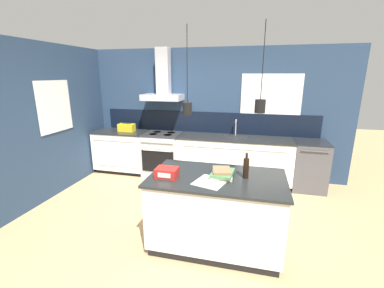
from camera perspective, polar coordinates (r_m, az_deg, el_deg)
name	(u,v)px	position (r m, az deg, el deg)	size (l,w,h in m)	color
ground_plane	(180,222)	(3.93, -2.71, -16.88)	(16.00, 16.00, 0.00)	tan
wall_back	(204,111)	(5.33, 2.69, 7.32)	(5.60, 2.52, 2.60)	navy
wall_left	(61,119)	(5.21, -27.17, 4.93)	(0.08, 3.80, 2.60)	navy
counter_run_left	(122,151)	(5.84, -15.21, -1.49)	(1.13, 0.64, 0.91)	black
counter_run_sink	(234,159)	(5.15, 9.24, -3.37)	(2.21, 0.64, 1.23)	black
oven_range	(163,154)	(5.45, -6.50, -2.29)	(0.77, 0.66, 0.91)	#B5B5BA
dishwasher	(309,165)	(5.24, 24.56, -4.33)	(0.58, 0.65, 0.91)	#4C4C51
kitchen_island	(216,211)	(3.28, 5.42, -14.52)	(1.60, 0.94, 0.91)	black
bottle_on_island	(246,168)	(3.06, 11.92, -5.14)	(0.07, 0.07, 0.30)	black
book_stack	(222,173)	(3.08, 6.70, -6.45)	(0.28, 0.35, 0.09)	beige
red_supply_box	(167,172)	(3.06, -5.56, -6.31)	(0.26, 0.20, 0.11)	red
paper_pile	(210,182)	(2.93, 4.07, -8.40)	(0.41, 0.42, 0.01)	silver
yellow_toolbox	(127,128)	(5.64, -14.33, 3.56)	(0.34, 0.18, 0.19)	gold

